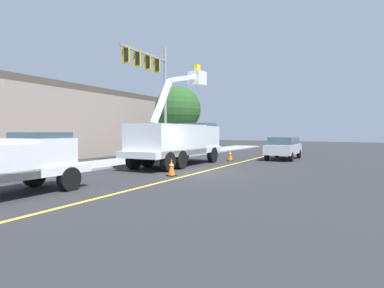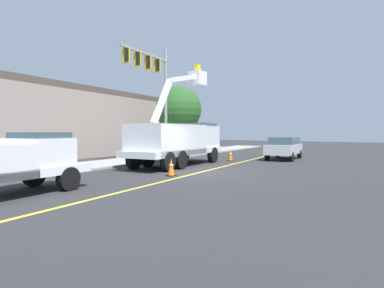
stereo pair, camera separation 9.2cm
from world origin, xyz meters
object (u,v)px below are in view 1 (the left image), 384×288
(traffic_cone_mid_front, at_px, (171,167))
(utility_bucket_truck, at_px, (179,140))
(passing_minivan, at_px, (284,147))
(traffic_signal_mast, at_px, (153,78))
(traffic_cone_mid_rear, at_px, (230,155))

(traffic_cone_mid_front, bearing_deg, utility_bucket_truck, 35.08)
(utility_bucket_truck, height_order, passing_minivan, utility_bucket_truck)
(utility_bucket_truck, bearing_deg, traffic_signal_mast, 67.25)
(traffic_cone_mid_front, distance_m, traffic_cone_mid_rear, 8.62)
(utility_bucket_truck, xyz_separation_m, traffic_signal_mast, (1.53, 3.64, 4.39))
(traffic_cone_mid_front, height_order, traffic_signal_mast, traffic_signal_mast)
(utility_bucket_truck, xyz_separation_m, passing_minivan, (8.18, -3.68, -0.63))
(traffic_cone_mid_front, bearing_deg, traffic_signal_mast, 49.55)
(utility_bucket_truck, distance_m, traffic_cone_mid_front, 4.95)
(traffic_signal_mast, bearing_deg, passing_minivan, -47.71)
(traffic_cone_mid_rear, xyz_separation_m, traffic_signal_mast, (-3.00, 4.73, 5.57))
(passing_minivan, distance_m, traffic_signal_mast, 11.10)
(utility_bucket_truck, relative_size, passing_minivan, 1.69)
(utility_bucket_truck, distance_m, passing_minivan, 9.00)
(passing_minivan, bearing_deg, utility_bucket_truck, 155.79)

